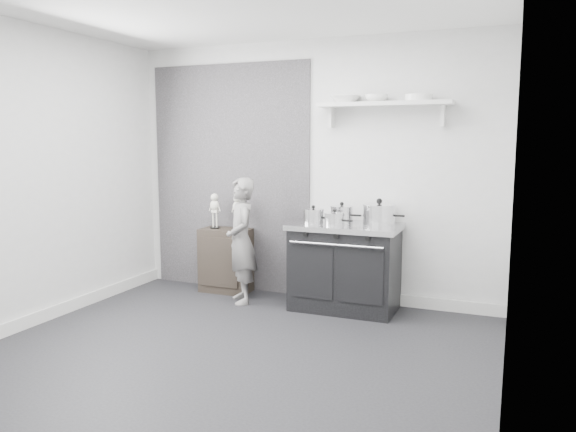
% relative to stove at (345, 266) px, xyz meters
% --- Properties ---
extents(ground, '(4.00, 4.00, 0.00)m').
position_rel_stove_xyz_m(ground, '(-0.49, -1.48, -0.43)').
color(ground, black).
rests_on(ground, ground).
extents(room_shell, '(4.02, 3.62, 2.71)m').
position_rel_stove_xyz_m(room_shell, '(-0.58, -1.33, 1.21)').
color(room_shell, beige).
rests_on(room_shell, ground).
extents(wall_shelf, '(1.30, 0.26, 0.24)m').
position_rel_stove_xyz_m(wall_shelf, '(0.31, 0.20, 1.58)').
color(wall_shelf, silver).
rests_on(wall_shelf, room_shell).
extents(stove, '(1.07, 0.67, 0.86)m').
position_rel_stove_xyz_m(stove, '(0.00, 0.00, 0.00)').
color(stove, black).
rests_on(stove, ground).
extents(side_cabinet, '(0.54, 0.32, 0.70)m').
position_rel_stove_xyz_m(side_cabinet, '(-1.41, 0.13, -0.08)').
color(side_cabinet, black).
rests_on(side_cabinet, ground).
extents(child, '(0.53, 0.56, 1.30)m').
position_rel_stove_xyz_m(child, '(-1.06, -0.18, 0.22)').
color(child, slate).
rests_on(child, ground).
extents(pot_front_left, '(0.29, 0.21, 0.19)m').
position_rel_stove_xyz_m(pot_front_left, '(-0.29, -0.12, 0.50)').
color(pot_front_left, silver).
rests_on(pot_front_left, stove).
extents(pot_back_left, '(0.32, 0.23, 0.20)m').
position_rel_stove_xyz_m(pot_back_left, '(-0.08, 0.12, 0.51)').
color(pot_back_left, silver).
rests_on(pot_back_left, stove).
extents(pot_back_right, '(0.41, 0.33, 0.25)m').
position_rel_stove_xyz_m(pot_back_right, '(0.30, 0.13, 0.52)').
color(pot_back_right, silver).
rests_on(pot_back_right, stove).
extents(pot_front_center, '(0.28, 0.19, 0.16)m').
position_rel_stove_xyz_m(pot_front_center, '(-0.07, -0.14, 0.49)').
color(pot_front_center, silver).
rests_on(pot_front_center, stove).
extents(skeleton_full, '(0.12, 0.08, 0.45)m').
position_rel_stove_xyz_m(skeleton_full, '(-1.54, 0.13, 0.50)').
color(skeleton_full, beige).
rests_on(skeleton_full, side_cabinet).
extents(skeleton_torso, '(0.12, 0.08, 0.44)m').
position_rel_stove_xyz_m(skeleton_torso, '(-1.26, 0.13, 0.49)').
color(skeleton_torso, beige).
rests_on(skeleton_torso, side_cabinet).
extents(bowl_large, '(0.29, 0.29, 0.07)m').
position_rel_stove_xyz_m(bowl_large, '(-0.07, 0.19, 1.64)').
color(bowl_large, white).
rests_on(bowl_large, wall_shelf).
extents(bowl_small, '(0.22, 0.22, 0.07)m').
position_rel_stove_xyz_m(bowl_small, '(0.23, 0.19, 1.64)').
color(bowl_small, white).
rests_on(bowl_small, wall_shelf).
extents(plate_stack, '(0.25, 0.25, 0.06)m').
position_rel_stove_xyz_m(plate_stack, '(0.64, 0.19, 1.64)').
color(plate_stack, white).
rests_on(plate_stack, wall_shelf).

